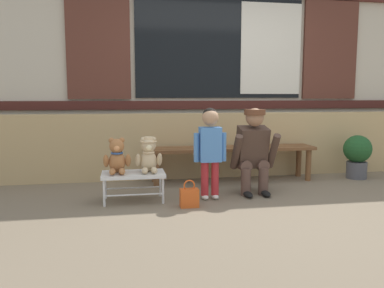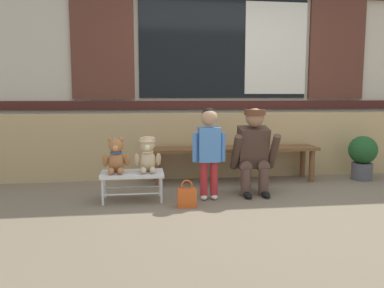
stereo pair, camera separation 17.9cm
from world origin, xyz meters
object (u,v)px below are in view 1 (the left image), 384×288
teddy_bear_with_hat (149,155)px  adult_crouching (254,151)px  wooden_bench_long (232,152)px  handbag_on_ground (189,197)px  teddy_bear_plain (117,157)px  potted_plant (357,154)px  small_display_bench (133,176)px  child_standing (210,143)px

teddy_bear_with_hat → adult_crouching: size_ratio=0.38×
wooden_bench_long → teddy_bear_with_hat: size_ratio=5.78×
handbag_on_ground → teddy_bear_plain: bearing=155.8°
teddy_bear_with_hat → potted_plant: teddy_bear_with_hat is taller
small_display_bench → child_standing: child_standing is taller
adult_crouching → potted_plant: adult_crouching is taller
handbag_on_ground → potted_plant: potted_plant is taller
small_display_bench → adult_crouching: adult_crouching is taller
teddy_bear_with_hat → handbag_on_ground: teddy_bear_with_hat is taller
small_display_bench → potted_plant: size_ratio=1.12×
small_display_bench → teddy_bear_plain: teddy_bear_plain is taller
child_standing → adult_crouching: size_ratio=1.01×
teddy_bear_with_hat → handbag_on_ground: 0.61m
wooden_bench_long → small_display_bench: size_ratio=3.28×
teddy_bear_plain → teddy_bear_with_hat: size_ratio=1.00×
teddy_bear_with_hat → child_standing: bearing=-4.5°
potted_plant → handbag_on_ground: bearing=-158.7°
wooden_bench_long → teddy_bear_with_hat: teddy_bear_with_hat is taller
child_standing → handbag_on_ground: bearing=-135.4°
wooden_bench_long → teddy_bear_plain: size_ratio=5.78×
small_display_bench → potted_plant: potted_plant is taller
teddy_bear_with_hat → adult_crouching: (1.16, 0.10, 0.01)m
small_display_bench → handbag_on_ground: (0.53, -0.31, -0.17)m
teddy_bear_with_hat → adult_crouching: 1.17m
wooden_bench_long → teddy_bear_plain: (-1.42, -0.73, 0.09)m
child_standing → potted_plant: child_standing is taller
teddy_bear_plain → potted_plant: size_ratio=0.64×
child_standing → teddy_bear_with_hat: bearing=175.5°
wooden_bench_long → child_standing: 0.94m
teddy_bear_with_hat → child_standing: size_ratio=0.38×
handbag_on_ground → potted_plant: 2.58m
adult_crouching → handbag_on_ground: bearing=-152.4°
wooden_bench_long → potted_plant: size_ratio=3.68×
wooden_bench_long → adult_crouching: 0.64m
adult_crouching → small_display_bench: bearing=-175.4°
wooden_bench_long → potted_plant: potted_plant is taller
small_display_bench → teddy_bear_with_hat: teddy_bear_with_hat is taller
teddy_bear_plain → child_standing: child_standing is taller
adult_crouching → potted_plant: bearing=17.9°
wooden_bench_long → handbag_on_ground: bearing=-124.8°
teddy_bear_plain → potted_plant: (3.08, 0.62, -0.14)m
handbag_on_ground → potted_plant: (2.39, 0.93, 0.23)m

